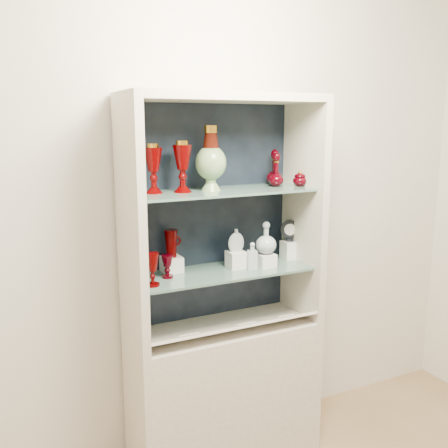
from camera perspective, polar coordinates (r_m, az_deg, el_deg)
name	(u,v)px	position (r m, az deg, el deg)	size (l,w,h in m)	color
wall_back	(206,199)	(2.69, -2.04, 2.92)	(3.50, 0.02, 2.80)	silver
cabinet_base	(224,391)	(2.85, 0.00, -18.57)	(1.00, 0.40, 0.75)	#BEB4A2
cabinet_back_panel	(209,213)	(2.68, -1.77, 1.25)	(0.98, 0.02, 1.15)	black
cabinet_side_left	(131,228)	(2.35, -10.61, -0.42)	(0.04, 0.40, 1.15)	#BEB4A2
cabinet_side_right	(303,212)	(2.75, 9.04, 1.38)	(0.04, 0.40, 1.15)	#BEB4A2
cabinet_top_cap	(224,98)	(2.47, 0.00, 14.25)	(1.00, 0.40, 0.04)	#BEB4A2
shelf_lower	(222,272)	(2.60, -0.19, -5.47)	(0.92, 0.34, 0.01)	slate
shelf_upper	(222,191)	(2.51, -0.20, 3.76)	(0.92, 0.34, 0.01)	slate
label_ledge	(233,328)	(2.58, 1.09, -11.85)	(0.92, 0.18, 0.01)	#BEB4A2
label_card_0	(244,324)	(2.60, 2.28, -11.32)	(0.10, 0.07, 0.00)	white
label_card_1	(187,335)	(2.48, -4.29, -12.52)	(0.10, 0.07, 0.00)	white
label_card_2	(283,316)	(2.71, 6.72, -10.41)	(0.10, 0.07, 0.00)	white
pedestal_lamp_left	(153,169)	(2.40, -8.07, 6.30)	(0.09, 0.09, 0.24)	#4E0000
pedestal_lamp_right	(182,167)	(2.43, -4.78, 6.56)	(0.10, 0.10, 0.25)	#4E0000
enamel_urn	(211,158)	(2.48, -1.52, 7.53)	(0.16, 0.16, 0.32)	#0B4D2C
ruby_decanter_a	(276,167)	(2.65, 6.00, 6.44)	(0.08, 0.08, 0.20)	#3E0007
ruby_decanter_b	(275,166)	(2.74, 5.80, 6.62)	(0.09, 0.09, 0.20)	#3E0007
lidded_bowl	(300,178)	(2.69, 8.66, 5.18)	(0.07, 0.07, 0.08)	#3E0007
cobalt_goblet	(139,260)	(2.46, -9.73, -4.06)	(0.08, 0.08, 0.20)	#07103E
ruby_goblet_tall	(152,270)	(2.36, -8.18, -5.19)	(0.06, 0.06, 0.16)	#4E0000
ruby_goblet_small	(167,267)	(2.48, -6.50, -4.85)	(0.06, 0.06, 0.11)	#3E0007
riser_ruby_pitcher	(172,264)	(2.57, -6.01, -4.60)	(0.10, 0.10, 0.08)	silver
ruby_pitcher	(171,243)	(2.55, -6.06, -2.21)	(0.11, 0.07, 0.14)	#4E0000
clear_square_bottle	(252,256)	(2.61, 3.25, -3.63)	(0.05, 0.05, 0.14)	#A3B4BB
riser_flat_flask	(236,260)	(2.63, 1.38, -4.09)	(0.09, 0.09, 0.09)	silver
flat_flask	(236,240)	(2.60, 1.40, -1.83)	(0.09, 0.04, 0.12)	#A2B0B6
riser_clear_round_decanter	(266,260)	(2.66, 4.78, -4.14)	(0.09, 0.09, 0.07)	silver
clear_round_decanter	(266,239)	(2.64, 4.83, -1.67)	(0.11, 0.11, 0.17)	#A3B4BB
riser_cameo_medallion	(289,250)	(2.83, 7.46, -2.96)	(0.08, 0.08, 0.10)	silver
cameo_medallion	(290,230)	(2.80, 7.52, -0.72)	(0.11, 0.04, 0.13)	black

